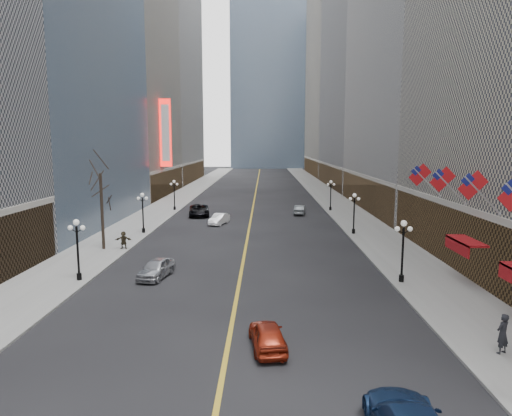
{
  "coord_description": "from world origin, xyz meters",
  "views": [
    {
      "loc": [
        1.82,
        -2.25,
        10.08
      ],
      "look_at": [
        1.47,
        16.42,
        7.45
      ],
      "focal_mm": 32.0,
      "sensor_mm": 36.0,
      "label": 1
    }
  ],
  "objects_px": {
    "car_nb_near": "(156,268)",
    "car_sb_mid": "(268,335)",
    "streetlamp_west_1": "(77,243)",
    "streetlamp_west_3": "(174,192)",
    "streetlamp_west_2": "(143,208)",
    "ped_ne_corner": "(503,334)",
    "car_nb_far": "(199,210)",
    "streetlamp_east_1": "(403,245)",
    "streetlamp_east_2": "(354,209)",
    "car_sb_far": "(300,210)",
    "streetlamp_east_3": "(331,192)",
    "car_nb_mid": "(219,219)"
  },
  "relations": [
    {
      "from": "car_nb_near",
      "to": "car_sb_mid",
      "type": "bearing_deg",
      "value": -43.95
    },
    {
      "from": "streetlamp_west_1",
      "to": "car_nb_near",
      "type": "distance_m",
      "value": 5.97
    },
    {
      "from": "streetlamp_west_3",
      "to": "streetlamp_west_1",
      "type": "bearing_deg",
      "value": -90.0
    },
    {
      "from": "streetlamp_west_2",
      "to": "ped_ne_corner",
      "type": "xyz_separation_m",
      "value": [
        24.97,
        -29.43,
        -1.77
      ]
    },
    {
      "from": "car_nb_far",
      "to": "streetlamp_west_3",
      "type": "bearing_deg",
      "value": 122.87
    },
    {
      "from": "streetlamp_east_1",
      "to": "streetlamp_east_2",
      "type": "relative_size",
      "value": 1.0
    },
    {
      "from": "streetlamp_west_2",
      "to": "ped_ne_corner",
      "type": "relative_size",
      "value": 2.3
    },
    {
      "from": "streetlamp_west_3",
      "to": "car_sb_mid",
      "type": "height_order",
      "value": "streetlamp_west_3"
    },
    {
      "from": "car_sb_far",
      "to": "ped_ne_corner",
      "type": "relative_size",
      "value": 2.07
    },
    {
      "from": "streetlamp_east_3",
      "to": "streetlamp_west_2",
      "type": "xyz_separation_m",
      "value": [
        -23.6,
        -18.0,
        0.0
      ]
    },
    {
      "from": "streetlamp_west_2",
      "to": "car_nb_mid",
      "type": "height_order",
      "value": "streetlamp_west_2"
    },
    {
      "from": "car_sb_far",
      "to": "car_nb_mid",
      "type": "bearing_deg",
      "value": 46.44
    },
    {
      "from": "streetlamp_west_2",
      "to": "streetlamp_west_3",
      "type": "height_order",
      "value": "same"
    },
    {
      "from": "streetlamp_west_3",
      "to": "ped_ne_corner",
      "type": "bearing_deg",
      "value": -62.23
    },
    {
      "from": "streetlamp_east_3",
      "to": "car_nb_far",
      "type": "height_order",
      "value": "streetlamp_east_3"
    },
    {
      "from": "streetlamp_east_2",
      "to": "car_sb_mid",
      "type": "height_order",
      "value": "streetlamp_east_2"
    },
    {
      "from": "ped_ne_corner",
      "to": "car_nb_near",
      "type": "bearing_deg",
      "value": -62.35
    },
    {
      "from": "streetlamp_east_3",
      "to": "car_nb_mid",
      "type": "bearing_deg",
      "value": -143.42
    },
    {
      "from": "car_nb_near",
      "to": "car_nb_mid",
      "type": "bearing_deg",
      "value": 94.95
    },
    {
      "from": "streetlamp_east_1",
      "to": "car_nb_near",
      "type": "distance_m",
      "value": 18.33
    },
    {
      "from": "streetlamp_west_2",
      "to": "streetlamp_west_3",
      "type": "relative_size",
      "value": 1.0
    },
    {
      "from": "car_sb_mid",
      "to": "streetlamp_east_1",
      "type": "bearing_deg",
      "value": -140.27
    },
    {
      "from": "streetlamp_west_1",
      "to": "streetlamp_west_2",
      "type": "xyz_separation_m",
      "value": [
        0.0,
        18.0,
        0.0
      ]
    },
    {
      "from": "streetlamp_east_3",
      "to": "car_sb_mid",
      "type": "distance_m",
      "value": 47.85
    },
    {
      "from": "streetlamp_west_1",
      "to": "car_nb_near",
      "type": "bearing_deg",
      "value": 12.06
    },
    {
      "from": "streetlamp_east_3",
      "to": "car_sb_far",
      "type": "height_order",
      "value": "streetlamp_east_3"
    },
    {
      "from": "streetlamp_west_1",
      "to": "streetlamp_west_3",
      "type": "distance_m",
      "value": 36.0
    },
    {
      "from": "streetlamp_west_1",
      "to": "streetlamp_west_2",
      "type": "distance_m",
      "value": 18.0
    },
    {
      "from": "streetlamp_east_2",
      "to": "car_nb_mid",
      "type": "distance_m",
      "value": 17.07
    },
    {
      "from": "car_nb_mid",
      "to": "car_nb_far",
      "type": "relative_size",
      "value": 0.69
    },
    {
      "from": "car_sb_mid",
      "to": "car_sb_far",
      "type": "bearing_deg",
      "value": -104.47
    },
    {
      "from": "streetlamp_east_1",
      "to": "streetlamp_west_2",
      "type": "distance_m",
      "value": 29.68
    },
    {
      "from": "car_nb_far",
      "to": "ped_ne_corner",
      "type": "height_order",
      "value": "ped_ne_corner"
    },
    {
      "from": "streetlamp_east_1",
      "to": "ped_ne_corner",
      "type": "xyz_separation_m",
      "value": [
        1.37,
        -11.43,
        -1.77
      ]
    },
    {
      "from": "streetlamp_east_1",
      "to": "streetlamp_east_2",
      "type": "distance_m",
      "value": 18.0
    },
    {
      "from": "streetlamp_west_3",
      "to": "car_sb_mid",
      "type": "bearing_deg",
      "value": -73.56
    },
    {
      "from": "car_nb_far",
      "to": "car_sb_far",
      "type": "distance_m",
      "value": 14.39
    },
    {
      "from": "streetlamp_east_3",
      "to": "streetlamp_east_2",
      "type": "bearing_deg",
      "value": -90.0
    },
    {
      "from": "car_nb_near",
      "to": "streetlamp_west_3",
      "type": "bearing_deg",
      "value": 109.92
    },
    {
      "from": "streetlamp_west_2",
      "to": "streetlamp_west_3",
      "type": "bearing_deg",
      "value": 90.0
    },
    {
      "from": "streetlamp_east_3",
      "to": "streetlamp_west_1",
      "type": "relative_size",
      "value": 1.0
    },
    {
      "from": "streetlamp_west_3",
      "to": "ped_ne_corner",
      "type": "xyz_separation_m",
      "value": [
        24.97,
        -47.43,
        -1.77
      ]
    },
    {
      "from": "streetlamp_east_3",
      "to": "car_sb_mid",
      "type": "xyz_separation_m",
      "value": [
        -9.8,
        -46.78,
        -2.22
      ]
    },
    {
      "from": "car_sb_mid",
      "to": "car_nb_mid",
      "type": "bearing_deg",
      "value": -88.48
    },
    {
      "from": "car_nb_far",
      "to": "car_sb_far",
      "type": "bearing_deg",
      "value": -2.16
    },
    {
      "from": "streetlamp_east_1",
      "to": "car_sb_mid",
      "type": "distance_m",
      "value": 14.74
    },
    {
      "from": "streetlamp_west_2",
      "to": "car_nb_near",
      "type": "height_order",
      "value": "streetlamp_west_2"
    },
    {
      "from": "streetlamp_west_1",
      "to": "car_nb_mid",
      "type": "relative_size",
      "value": 1.11
    },
    {
      "from": "car_nb_near",
      "to": "car_sb_mid",
      "type": "height_order",
      "value": "car_nb_near"
    },
    {
      "from": "streetlamp_east_1",
      "to": "streetlamp_east_2",
      "type": "xyz_separation_m",
      "value": [
        0.0,
        18.0,
        0.0
      ]
    }
  ]
}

